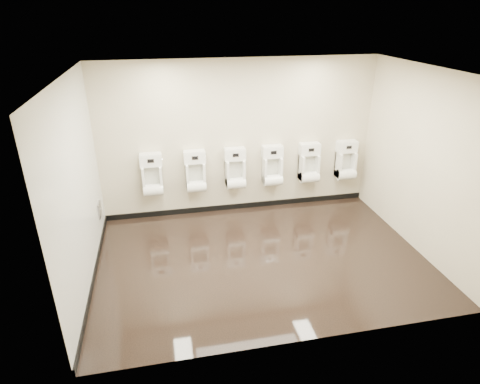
% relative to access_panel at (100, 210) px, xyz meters
% --- Properties ---
extents(ground, '(5.00, 3.50, 0.00)m').
position_rel_access_panel_xyz_m(ground, '(2.48, -1.20, -0.50)').
color(ground, black).
rests_on(ground, ground).
extents(ceiling, '(5.00, 3.50, 0.00)m').
position_rel_access_panel_xyz_m(ceiling, '(2.48, -1.20, 2.30)').
color(ceiling, silver).
extents(back_wall, '(5.00, 0.02, 2.80)m').
position_rel_access_panel_xyz_m(back_wall, '(2.48, 0.55, 0.90)').
color(back_wall, beige).
rests_on(back_wall, ground).
extents(front_wall, '(5.00, 0.02, 2.80)m').
position_rel_access_panel_xyz_m(front_wall, '(2.48, -2.95, 0.90)').
color(front_wall, beige).
rests_on(front_wall, ground).
extents(left_wall, '(0.02, 3.50, 2.80)m').
position_rel_access_panel_xyz_m(left_wall, '(-0.02, -1.20, 0.90)').
color(left_wall, beige).
rests_on(left_wall, ground).
extents(right_wall, '(0.02, 3.50, 2.80)m').
position_rel_access_panel_xyz_m(right_wall, '(4.98, -1.20, 0.90)').
color(right_wall, beige).
rests_on(right_wall, ground).
extents(tile_overlay_left, '(0.01, 3.50, 2.80)m').
position_rel_access_panel_xyz_m(tile_overlay_left, '(-0.01, -1.20, 0.90)').
color(tile_overlay_left, white).
rests_on(tile_overlay_left, ground).
extents(skirting_back, '(5.00, 0.02, 0.10)m').
position_rel_access_panel_xyz_m(skirting_back, '(2.48, 0.54, -0.45)').
color(skirting_back, black).
rests_on(skirting_back, ground).
extents(skirting_left, '(0.02, 3.50, 0.10)m').
position_rel_access_panel_xyz_m(skirting_left, '(-0.01, -1.20, -0.45)').
color(skirting_left, black).
rests_on(skirting_left, ground).
extents(access_panel, '(0.04, 0.25, 0.25)m').
position_rel_access_panel_xyz_m(access_panel, '(0.00, 0.00, 0.00)').
color(access_panel, '#9E9EA3').
rests_on(access_panel, left_wall).
extents(urinal_0, '(0.39, 0.30, 0.73)m').
position_rel_access_panel_xyz_m(urinal_0, '(0.89, 0.42, 0.33)').
color(urinal_0, white).
rests_on(urinal_0, back_wall).
extents(urinal_1, '(0.39, 0.30, 0.73)m').
position_rel_access_panel_xyz_m(urinal_1, '(1.65, 0.42, 0.33)').
color(urinal_1, white).
rests_on(urinal_1, back_wall).
extents(urinal_2, '(0.39, 0.30, 0.73)m').
position_rel_access_panel_xyz_m(urinal_2, '(2.38, 0.42, 0.33)').
color(urinal_2, white).
rests_on(urinal_2, back_wall).
extents(urinal_3, '(0.39, 0.30, 0.73)m').
position_rel_access_panel_xyz_m(urinal_3, '(3.08, 0.42, 0.33)').
color(urinal_3, white).
rests_on(urinal_3, back_wall).
extents(urinal_4, '(0.39, 0.30, 0.73)m').
position_rel_access_panel_xyz_m(urinal_4, '(3.80, 0.42, 0.33)').
color(urinal_4, white).
rests_on(urinal_4, back_wall).
extents(urinal_5, '(0.39, 0.30, 0.73)m').
position_rel_access_panel_xyz_m(urinal_5, '(4.55, 0.42, 0.33)').
color(urinal_5, white).
rests_on(urinal_5, back_wall).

